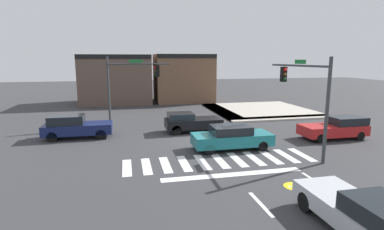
{
  "coord_description": "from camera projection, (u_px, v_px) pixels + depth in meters",
  "views": [
    {
      "loc": [
        -4.75,
        -19.16,
        5.3
      ],
      "look_at": [
        -0.72,
        -0.87,
        1.85
      ],
      "focal_mm": 28.28,
      "sensor_mm": 36.0,
      "label": 1
    }
  ],
  "objects": [
    {
      "name": "ground_plane",
      "position": [
        200.0,
        139.0,
        20.37
      ],
      "size": [
        120.0,
        120.0,
        0.0
      ],
      "primitive_type": "plane",
      "color": "#353538"
    },
    {
      "name": "crosswalk_near",
      "position": [
        220.0,
        161.0,
        16.04
      ],
      "size": [
        10.12,
        2.45,
        0.01
      ],
      "color": "silver",
      "rests_on": "ground_plane"
    },
    {
      "name": "lane_markings",
      "position": [
        320.0,
        228.0,
        9.64
      ],
      "size": [
        6.8,
        18.75,
        0.01
      ],
      "color": "white",
      "rests_on": "ground_plane"
    },
    {
      "name": "bike_detector_marking",
      "position": [
        294.0,
        186.0,
        12.81
      ],
      "size": [
        0.9,
        0.9,
        0.01
      ],
      "color": "yellow",
      "rests_on": "ground_plane"
    },
    {
      "name": "curb_corner_northeast",
      "position": [
        258.0,
        111.0,
        31.19
      ],
      "size": [
        10.0,
        10.6,
        0.15
      ],
      "color": "#B2AA9E",
      "rests_on": "ground_plane"
    },
    {
      "name": "storefront_row",
      "position": [
        146.0,
        78.0,
        37.74
      ],
      "size": [
        16.04,
        6.64,
        5.93
      ],
      "color": "brown",
      "rests_on": "ground_plane"
    },
    {
      "name": "traffic_signal_southeast",
      "position": [
        304.0,
        87.0,
        17.01
      ],
      "size": [
        0.32,
        6.05,
        5.44
      ],
      "rotation": [
        0.0,
        0.0,
        1.57
      ],
      "color": "#383A3D",
      "rests_on": "ground_plane"
    },
    {
      "name": "traffic_signal_northwest",
      "position": [
        131.0,
        79.0,
        24.23
      ],
      "size": [
        5.0,
        0.32,
        5.53
      ],
      "color": "#383A3D",
      "rests_on": "ground_plane"
    },
    {
      "name": "car_navy",
      "position": [
        75.0,
        126.0,
        20.59
      ],
      "size": [
        4.48,
        1.77,
        1.58
      ],
      "color": "#141E4C",
      "rests_on": "ground_plane"
    },
    {
      "name": "car_teal",
      "position": [
        232.0,
        137.0,
        18.03
      ],
      "size": [
        4.71,
        1.84,
        1.43
      ],
      "rotation": [
        0.0,
        0.0,
        3.14
      ],
      "color": "#196B70",
      "rests_on": "ground_plane"
    },
    {
      "name": "car_red",
      "position": [
        336.0,
        128.0,
        20.47
      ],
      "size": [
        4.38,
        1.83,
        1.48
      ],
      "rotation": [
        0.0,
        0.0,
        3.14
      ],
      "color": "red",
      "rests_on": "ground_plane"
    },
    {
      "name": "car_black",
      "position": [
        191.0,
        122.0,
        22.34
      ],
      "size": [
        4.12,
        1.85,
        1.44
      ],
      "color": "black",
      "rests_on": "ground_plane"
    },
    {
      "name": "car_silver",
      "position": [
        364.0,
        214.0,
        9.04
      ],
      "size": [
        1.77,
        4.55,
        1.45
      ],
      "rotation": [
        0.0,
        0.0,
        1.57
      ],
      "color": "#B7BABF",
      "rests_on": "ground_plane"
    }
  ]
}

